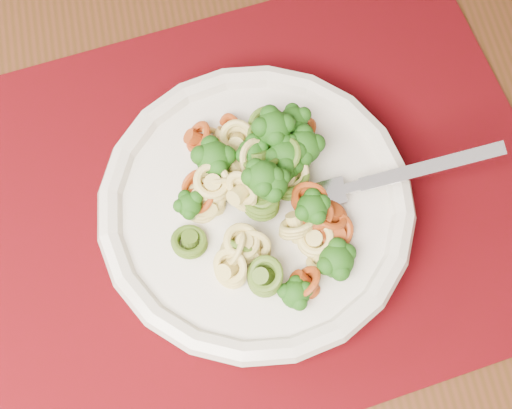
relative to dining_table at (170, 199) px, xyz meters
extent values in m
cube|color=#4D2715|center=(0.00, 0.00, 0.07)|extent=(1.59, 1.05, 0.04)
cube|color=#56030F|center=(0.08, -0.06, 0.10)|extent=(0.52, 0.42, 0.00)
cylinder|color=white|center=(0.07, -0.08, 0.10)|extent=(0.11, 0.11, 0.01)
cylinder|color=white|center=(0.07, -0.08, 0.12)|extent=(0.23, 0.23, 0.03)
torus|color=white|center=(0.07, -0.08, 0.13)|extent=(0.25, 0.25, 0.02)
camera|label=1|loc=(0.03, -0.27, 0.66)|focal=50.00mm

